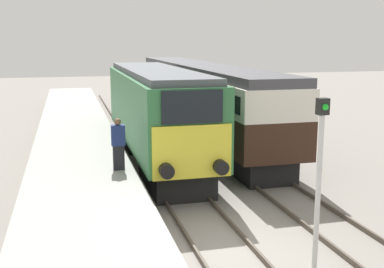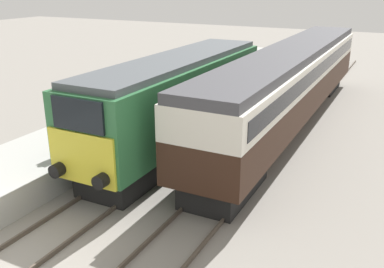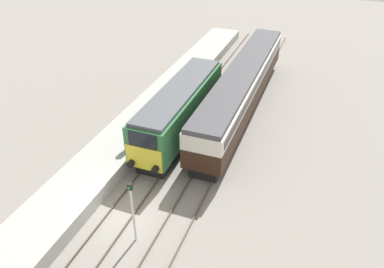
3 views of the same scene
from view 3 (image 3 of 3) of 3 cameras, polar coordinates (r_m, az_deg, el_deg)
ground_plane at (r=22.73m, az=-10.78°, el=-12.00°), size 120.00×120.00×0.00m
platform_left at (r=29.17m, az=-8.73°, el=0.78°), size 3.50×50.00×0.99m
rails_near_track at (r=25.93m, az=-5.32°, el=-4.69°), size 1.51×60.00×0.14m
rails_far_track at (r=24.89m, az=1.82°, el=-6.40°), size 1.50×60.00×0.14m
locomotive at (r=28.00m, az=-1.82°, el=3.77°), size 2.70×12.49×4.00m
passenger_carriage at (r=31.63m, az=7.70°, el=7.47°), size 2.75×20.96×3.90m
person_on_platform at (r=25.67m, az=-9.81°, el=-0.67°), size 0.44×0.26×1.70m
signal_post at (r=19.62m, az=-9.08°, el=-11.06°), size 0.24×0.28×3.96m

